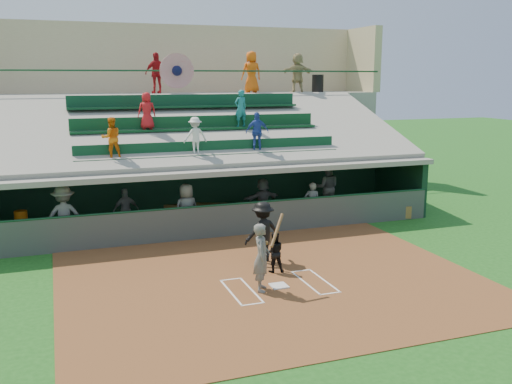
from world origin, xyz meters
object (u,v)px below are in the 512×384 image
object	(u,v)px
water_cooler	(21,217)
home_plate	(279,286)
white_table	(22,233)
batter_at_plate	(262,257)
trash_bin	(318,83)
catcher	(274,252)

from	to	relation	value
water_cooler	home_plate	bearing A→B (deg)	-45.38
home_plate	water_cooler	world-z (taller)	water_cooler
water_cooler	white_table	bearing A→B (deg)	-97.38
batter_at_plate	trash_bin	size ratio (longest dim) A/B	2.30
home_plate	trash_bin	distance (m)	15.77
catcher	batter_at_plate	bearing A→B (deg)	67.27
home_plate	trash_bin	world-z (taller)	trash_bin
batter_at_plate	water_cooler	world-z (taller)	batter_at_plate
catcher	water_cooler	bearing A→B (deg)	-27.65
batter_at_plate	white_table	world-z (taller)	batter_at_plate
catcher	water_cooler	world-z (taller)	catcher
batter_at_plate	water_cooler	size ratio (longest dim) A/B	4.75
white_table	batter_at_plate	bearing A→B (deg)	-46.85
batter_at_plate	catcher	bearing A→B (deg)	56.05
white_table	trash_bin	size ratio (longest dim) A/B	0.85
water_cooler	trash_bin	world-z (taller)	trash_bin
home_plate	trash_bin	bearing A→B (deg)	60.86
catcher	trash_bin	distance (m)	14.56
home_plate	catcher	world-z (taller)	catcher
catcher	home_plate	bearing A→B (deg)	86.15
catcher	trash_bin	size ratio (longest dim) A/B	1.33
home_plate	white_table	bearing A→B (deg)	134.84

